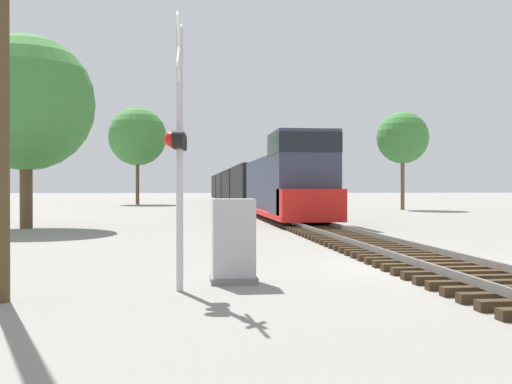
# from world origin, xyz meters

# --- Properties ---
(ground_plane) EXTENTS (400.00, 400.00, 0.00)m
(ground_plane) POSITION_xyz_m (0.00, 0.00, 0.00)
(ground_plane) COLOR gray
(rail_track_bed) EXTENTS (2.60, 160.00, 0.31)m
(rail_track_bed) POSITION_xyz_m (0.00, -0.00, 0.14)
(rail_track_bed) COLOR #382819
(rail_track_bed) RESTS_ON ground
(freight_train) EXTENTS (2.88, 70.81, 4.42)m
(freight_train) POSITION_xyz_m (0.00, 46.89, 1.91)
(freight_train) COLOR #33384C
(freight_train) RESTS_ON ground
(crossing_signal_near) EXTENTS (0.39, 1.01, 4.73)m
(crossing_signal_near) POSITION_xyz_m (-5.61, -2.26, 2.57)
(crossing_signal_near) COLOR #B7B7BC
(crossing_signal_near) RESTS_ON ground
(relay_cabinet) EXTENTS (0.87, 0.71, 1.58)m
(relay_cabinet) POSITION_xyz_m (-4.58, -1.44, 0.78)
(relay_cabinet) COLOR slate
(relay_cabinet) RESTS_ON ground
(utility_pole) EXTENTS (1.80, 0.27, 9.15)m
(utility_pole) POSITION_xyz_m (-8.35, -2.93, 4.72)
(utility_pole) COLOR #4C3A23
(utility_pole) RESTS_ON ground
(tree_far_right) EXTENTS (5.99, 5.99, 8.55)m
(tree_far_right) POSITION_xyz_m (-12.47, 14.73, 5.53)
(tree_far_right) COLOR brown
(tree_far_right) RESTS_ON ground
(tree_mid_background) EXTENTS (4.23, 4.23, 8.02)m
(tree_mid_background) POSITION_xyz_m (12.18, 34.48, 5.88)
(tree_mid_background) COLOR brown
(tree_mid_background) RESTS_ON ground
(tree_deep_background) EXTENTS (6.28, 6.28, 10.51)m
(tree_deep_background) POSITION_xyz_m (-10.65, 53.40, 7.36)
(tree_deep_background) COLOR brown
(tree_deep_background) RESTS_ON ground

